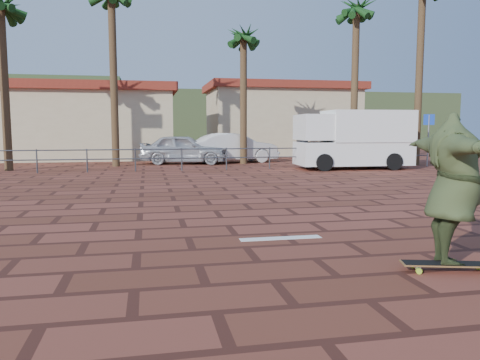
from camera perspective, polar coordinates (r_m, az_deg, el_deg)
name	(u,v)px	position (r m, az deg, el deg)	size (l,w,h in m)	color
ground	(228,226)	(8.99, -1.49, -5.58)	(120.00, 120.00, 0.00)	brown
paint_stripe	(281,238)	(8.00, 4.97, -7.08)	(1.40, 0.22, 0.01)	white
guardrail	(182,155)	(20.76, -7.12, 3.01)	(24.06, 0.06, 1.00)	#47494F
palm_far_left	(0,11)	(23.51, -27.17, 17.85)	(2.40, 2.40, 8.25)	brown
palm_center	(244,40)	(25.09, 0.43, 16.64)	(2.40, 2.40, 7.75)	brown
palm_right	(356,14)	(25.63, 14.02, 19.03)	(2.40, 2.40, 9.05)	brown
building_west	(72,122)	(31.00, -19.75, 6.72)	(12.60, 7.60, 4.50)	beige
building_east	(281,119)	(34.03, 5.00, 7.42)	(10.60, 6.60, 5.00)	beige
hill_front	(159,119)	(58.70, -9.86, 7.32)	(70.00, 18.00, 6.00)	#384C28
longboard	(449,265)	(6.72, 24.14, -9.39)	(1.23, 0.57, 0.12)	olive
skateboarder	(453,189)	(6.53, 24.52, -1.00)	(2.38, 0.65, 1.93)	#394625
campervan	(354,138)	(22.24, 13.71, 4.96)	(5.23, 2.43, 2.67)	white
car_silver	(184,149)	(24.77, -6.83, 3.76)	(1.84, 4.56, 1.55)	#ADAFB4
car_white	(233,148)	(25.61, -0.85, 3.94)	(1.70, 4.86, 1.60)	silver
street_sign	(429,130)	(24.68, 22.00, 5.66)	(0.50, 0.20, 2.54)	gray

